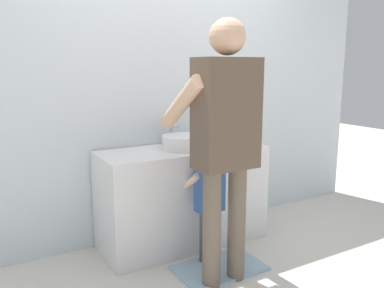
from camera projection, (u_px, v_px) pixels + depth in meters
name	position (u px, v px, depth m)	size (l,w,h in m)	color
ground_plane	(202.00, 256.00, 3.13)	(14.00, 14.00, 0.00)	silver
back_wall	(164.00, 79.00, 3.39)	(4.40, 0.08, 2.70)	silver
vanity_cabinet	(183.00, 196.00, 3.30)	(1.37, 0.54, 0.81)	white
sink_basin	(184.00, 142.00, 3.20)	(0.35, 0.35, 0.11)	white
faucet	(172.00, 135.00, 3.38)	(0.18, 0.14, 0.18)	#B7BABF
toothbrush_cup	(218.00, 138.00, 3.41)	(0.07, 0.07, 0.21)	#D86666
bath_mat	(219.00, 268.00, 2.91)	(0.64, 0.40, 0.02)	#99B7CC
child_toddler	(209.00, 194.00, 2.94)	(0.27, 0.27, 0.89)	#47474C
adult_parent	(224.00, 131.00, 2.57)	(0.54, 0.57, 1.75)	#6B5B4C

